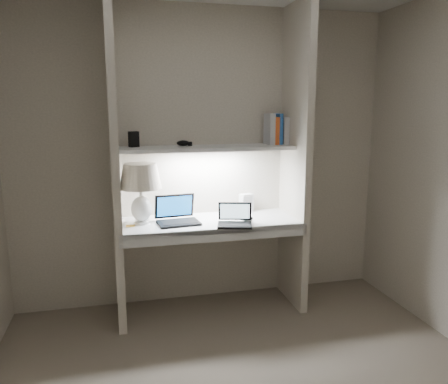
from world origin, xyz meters
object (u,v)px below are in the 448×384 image
object	(u,v)px
book_row	(280,130)
speaker	(246,203)
table_lamp	(141,183)
laptop_netbook	(235,220)
laptop_main	(177,216)

from	to	relation	value
book_row	speaker	bearing A→B (deg)	166.35
table_lamp	book_row	distance (m)	1.26
laptop_netbook	speaker	distance (m)	0.47
book_row	table_lamp	bearing A→B (deg)	-173.67
laptop_main	book_row	size ratio (longest dim) A/B	1.34
book_row	laptop_netbook	bearing A→B (deg)	-144.84
table_lamp	laptop_main	distance (m)	0.39
table_lamp	laptop_netbook	bearing A→B (deg)	-16.80
laptop_netbook	speaker	xyz separation A→B (m)	(0.22, 0.41, 0.04)
table_lamp	book_row	world-z (taller)	book_row
speaker	book_row	xyz separation A→B (m)	(0.27, -0.07, 0.64)
laptop_main	book_row	bearing A→B (deg)	4.00
laptop_main	laptop_netbook	distance (m)	0.47
laptop_main	speaker	bearing A→B (deg)	13.55
table_lamp	book_row	bearing A→B (deg)	6.33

